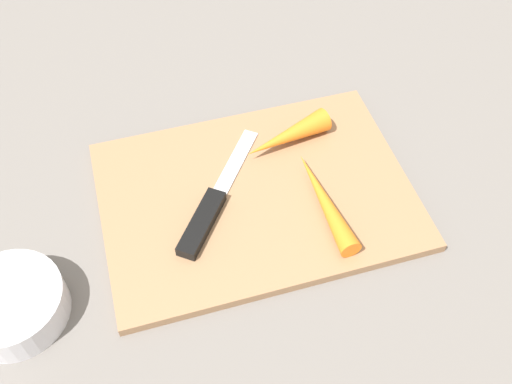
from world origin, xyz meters
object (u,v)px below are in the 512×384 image
(cutting_board, at_px, (256,195))
(knife, at_px, (207,214))
(carrot_short, at_px, (287,136))
(small_bowl, at_px, (12,305))
(carrot_long, at_px, (324,200))

(cutting_board, height_order, knife, knife)
(knife, xyz_separation_m, carrot_short, (-0.12, -0.08, 0.01))
(knife, xyz_separation_m, small_bowl, (0.21, 0.05, 0.00))
(cutting_board, xyz_separation_m, knife, (0.06, 0.02, 0.01))
(cutting_board, height_order, carrot_long, carrot_long)
(carrot_short, height_order, small_bowl, carrot_short)
(knife, bearing_deg, carrot_long, -62.81)
(cutting_board, xyz_separation_m, carrot_short, (-0.06, -0.06, 0.02))
(knife, relative_size, small_bowl, 1.57)
(knife, distance_m, carrot_short, 0.15)
(knife, bearing_deg, cutting_board, -36.21)
(carrot_long, relative_size, small_bowl, 1.31)
(cutting_board, bearing_deg, carrot_long, 148.59)
(carrot_short, bearing_deg, carrot_long, 80.57)
(cutting_board, bearing_deg, carrot_short, -133.21)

